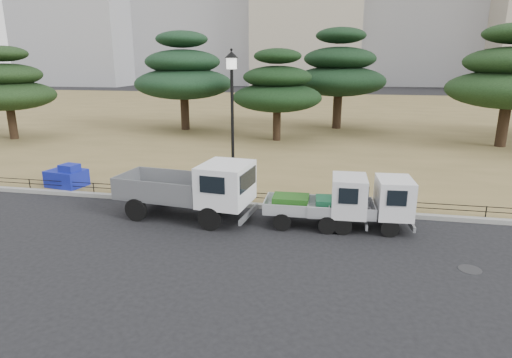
% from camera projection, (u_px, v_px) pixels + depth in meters
% --- Properties ---
extents(ground, '(220.00, 220.00, 0.00)m').
position_uv_depth(ground, '(244.00, 234.00, 13.82)').
color(ground, black).
extents(lawn, '(120.00, 56.00, 0.15)m').
position_uv_depth(lawn, '(312.00, 116.00, 42.71)').
color(lawn, olive).
rests_on(lawn, ground).
extents(curb, '(120.00, 0.25, 0.16)m').
position_uv_depth(curb, '(259.00, 206.00, 16.26)').
color(curb, gray).
rests_on(curb, ground).
extents(truck_large, '(4.93, 2.40, 2.07)m').
position_uv_depth(truck_large, '(192.00, 187.00, 14.93)').
color(truck_large, black).
rests_on(truck_large, ground).
extents(truck_kei_front, '(3.37, 1.53, 1.76)m').
position_uv_depth(truck_kei_front, '(323.00, 201.00, 14.26)').
color(truck_kei_front, black).
rests_on(truck_kei_front, ground).
extents(truck_kei_rear, '(3.42, 1.65, 1.74)m').
position_uv_depth(truck_kei_rear, '(367.00, 203.00, 14.06)').
color(truck_kei_rear, black).
rests_on(truck_kei_rear, ground).
extents(street_lamp, '(0.50, 0.50, 5.59)m').
position_uv_depth(street_lamp, '(232.00, 102.00, 15.71)').
color(street_lamp, black).
rests_on(street_lamp, lawn).
extents(pipe_fence, '(38.00, 0.04, 0.40)m').
position_uv_depth(pipe_fence, '(260.00, 196.00, 16.30)').
color(pipe_fence, black).
rests_on(pipe_fence, lawn).
extents(tarp_pile, '(1.70, 1.37, 1.02)m').
position_uv_depth(tarp_pile, '(67.00, 177.00, 18.43)').
color(tarp_pile, '#1521A8').
rests_on(tarp_pile, lawn).
extents(manhole, '(0.60, 0.60, 0.01)m').
position_uv_depth(manhole, '(470.00, 269.00, 11.46)').
color(manhole, '#2D2D30').
rests_on(manhole, ground).
extents(pine_west_far, '(6.14, 6.14, 6.20)m').
position_uv_depth(pine_west_far, '(7.00, 86.00, 28.74)').
color(pine_west_far, black).
rests_on(pine_west_far, lawn).
extents(pine_west_near, '(7.41, 7.41, 7.41)m').
position_uv_depth(pine_west_near, '(183.00, 74.00, 32.56)').
color(pine_west_near, black).
rests_on(pine_west_near, lawn).
extents(pine_center_left, '(5.93, 5.93, 6.03)m').
position_uv_depth(pine_center_left, '(277.00, 88.00, 28.24)').
color(pine_center_left, black).
rests_on(pine_center_left, lawn).
extents(pine_center_right, '(7.25, 7.25, 7.69)m').
position_uv_depth(pine_center_right, '(339.00, 71.00, 33.09)').
color(pine_center_right, black).
rests_on(pine_center_right, lawn).
extents(pine_east_near, '(7.34, 7.34, 7.42)m').
position_uv_depth(pine_east_near, '(510.00, 77.00, 25.94)').
color(pine_east_near, black).
rests_on(pine_east_near, lawn).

